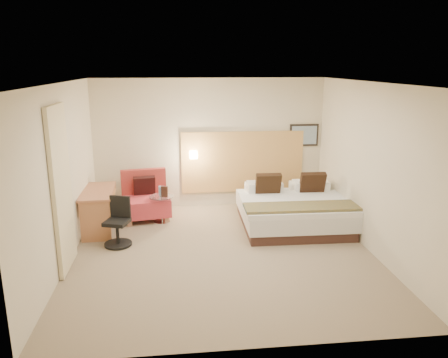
{
  "coord_description": "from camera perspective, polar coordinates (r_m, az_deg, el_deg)",
  "views": [
    {
      "loc": [
        -0.7,
        -6.51,
        2.97
      ],
      "look_at": [
        0.1,
        0.63,
        1.07
      ],
      "focal_mm": 35.0,
      "sensor_mm": 36.0,
      "label": 1
    }
  ],
  "objects": [
    {
      "name": "bottle_b",
      "position": [
        8.44,
        -8.02,
        -1.53
      ],
      "size": [
        0.07,
        0.07,
        0.19
      ],
      "primitive_type": "cylinder",
      "rotation": [
        0.0,
        0.0,
        -0.36
      ],
      "color": "#7FA0C5",
      "rests_on": "side_table"
    },
    {
      "name": "lamp_shade",
      "position": [
        9.06,
        -4.02,
        3.19
      ],
      "size": [
        0.15,
        0.15,
        0.15
      ],
      "primitive_type": "cube",
      "color": "#FFEDC6",
      "rests_on": "wall_back"
    },
    {
      "name": "desk_chair",
      "position": [
        7.58,
        -13.65,
        -5.96
      ],
      "size": [
        0.58,
        0.58,
        0.82
      ],
      "color": "black",
      "rests_on": "floor"
    },
    {
      "name": "wall_left",
      "position": [
        6.93,
        -20.45,
        0.34
      ],
      "size": [
        0.02,
        5.0,
        2.7
      ],
      "primitive_type": "cube",
      "color": "beige",
      "rests_on": "floor"
    },
    {
      "name": "curtain",
      "position": [
        6.71,
        -20.44,
        -1.25
      ],
      "size": [
        0.06,
        0.9,
        2.42
      ],
      "primitive_type": "cube",
      "color": "beige",
      "rests_on": "wall_left"
    },
    {
      "name": "wall_back",
      "position": [
        9.19,
        -1.89,
        4.65
      ],
      "size": [
        4.8,
        0.02,
        2.7
      ],
      "primitive_type": "cube",
      "color": "beige",
      "rests_on": "floor"
    },
    {
      "name": "side_table",
      "position": [
        8.49,
        -8.14,
        -3.73
      ],
      "size": [
        0.61,
        0.61,
        0.52
      ],
      "color": "white",
      "rests_on": "floor"
    },
    {
      "name": "floor",
      "position": [
        7.2,
        -0.2,
        -9.65
      ],
      "size": [
        4.8,
        5.0,
        0.02
      ],
      "primitive_type": "cube",
      "color": "#826F57",
      "rests_on": "ground"
    },
    {
      "name": "art_canvas",
      "position": [
        9.49,
        10.43,
        5.65
      ],
      "size": [
        0.54,
        0.01,
        0.39
      ],
      "primitive_type": "cube",
      "color": "#778FA5",
      "rests_on": "wall_back"
    },
    {
      "name": "wall_front",
      "position": [
        4.37,
        3.34,
        -6.93
      ],
      "size": [
        4.8,
        0.02,
        2.7
      ],
      "primitive_type": "cube",
      "color": "beige",
      "rests_on": "floor"
    },
    {
      "name": "lounge_chair",
      "position": [
        8.76,
        -10.2,
        -2.68
      ],
      "size": [
        1.0,
        0.91,
        0.94
      ],
      "color": "#AB6F50",
      "rests_on": "floor"
    },
    {
      "name": "desk",
      "position": [
        8.25,
        -15.95,
        -2.51
      ],
      "size": [
        0.62,
        1.24,
        0.76
      ],
      "color": "#A25E3F",
      "rests_on": "floor"
    },
    {
      "name": "bed",
      "position": [
        8.34,
        8.97,
        -3.93
      ],
      "size": [
        2.03,
        1.96,
        0.97
      ],
      "color": "#39221C",
      "rests_on": "floor"
    },
    {
      "name": "ceiling",
      "position": [
        6.56,
        -0.22,
        12.54
      ],
      "size": [
        4.8,
        5.0,
        0.02
      ],
      "primitive_type": "cube",
      "color": "white",
      "rests_on": "floor"
    },
    {
      "name": "art_frame",
      "position": [
        9.51,
        10.4,
        5.67
      ],
      "size": [
        0.62,
        0.03,
        0.47
      ],
      "primitive_type": "cube",
      "color": "black",
      "rests_on": "wall_back"
    },
    {
      "name": "menu_folder",
      "position": [
        8.35,
        -7.78,
        -1.64
      ],
      "size": [
        0.13,
        0.09,
        0.21
      ],
      "primitive_type": "cube",
      "rotation": [
        0.0,
        0.0,
        -0.36
      ],
      "color": "#331B14",
      "rests_on": "side_table"
    },
    {
      "name": "wall_right",
      "position": [
        7.4,
        18.7,
        1.37
      ],
      "size": [
        0.02,
        5.0,
        2.7
      ],
      "primitive_type": "cube",
      "color": "beige",
      "rests_on": "floor"
    },
    {
      "name": "bottle_a",
      "position": [
        8.46,
        -8.36,
        -1.52
      ],
      "size": [
        0.07,
        0.07,
        0.19
      ],
      "primitive_type": "cylinder",
      "rotation": [
        0.0,
        0.0,
        -0.36
      ],
      "color": "#90BCDF",
      "rests_on": "side_table"
    },
    {
      "name": "headboard_panel",
      "position": [
        9.31,
        2.45,
        2.26
      ],
      "size": [
        2.6,
        0.04,
        1.3
      ],
      "primitive_type": "cube",
      "color": "tan",
      "rests_on": "wall_back"
    },
    {
      "name": "lamp_arm",
      "position": [
        9.12,
        -4.03,
        3.26
      ],
      "size": [
        0.02,
        0.12,
        0.02
      ],
      "primitive_type": "cylinder",
      "rotation": [
        1.57,
        0.0,
        0.0
      ],
      "color": "silver",
      "rests_on": "wall_back"
    }
  ]
}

